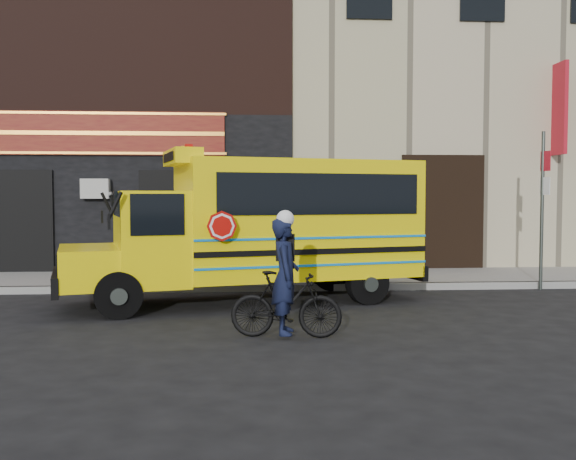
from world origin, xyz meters
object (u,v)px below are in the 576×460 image
at_px(sign_pole, 543,203).
at_px(bicycle, 286,304).
at_px(school_bus, 264,224).
at_px(cyclist, 285,279).

bearing_deg(sign_pole, bicycle, -143.49).
xyz_separation_m(sign_pole, bicycle, (-5.92, -4.38, -1.41)).
relative_size(sign_pole, bicycle, 2.14).
xyz_separation_m(school_bus, sign_pole, (6.14, 1.13, 0.39)).
height_order(sign_pole, cyclist, sign_pole).
distance_m(bicycle, cyclist, 0.36).
distance_m(school_bus, bicycle, 3.42).
relative_size(bicycle, cyclist, 0.96).
relative_size(school_bus, bicycle, 4.45).
xyz_separation_m(school_bus, bicycle, (0.21, -3.26, -1.02)).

